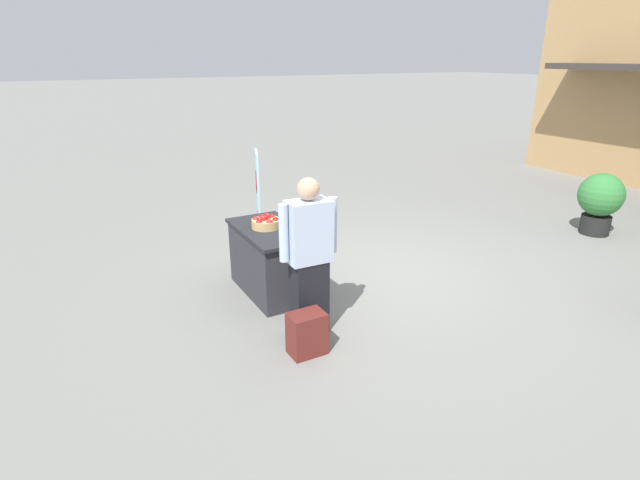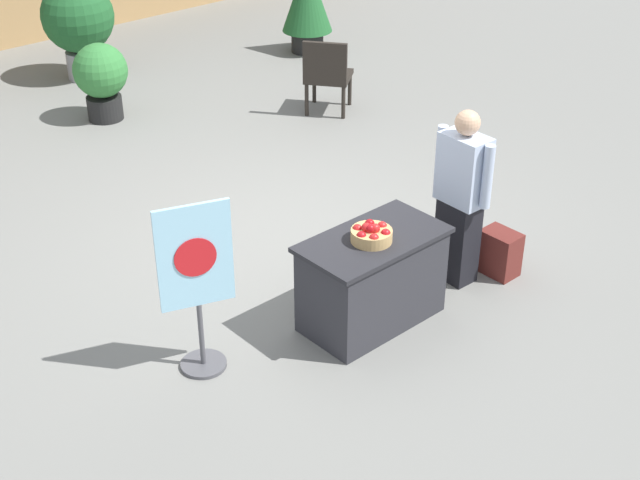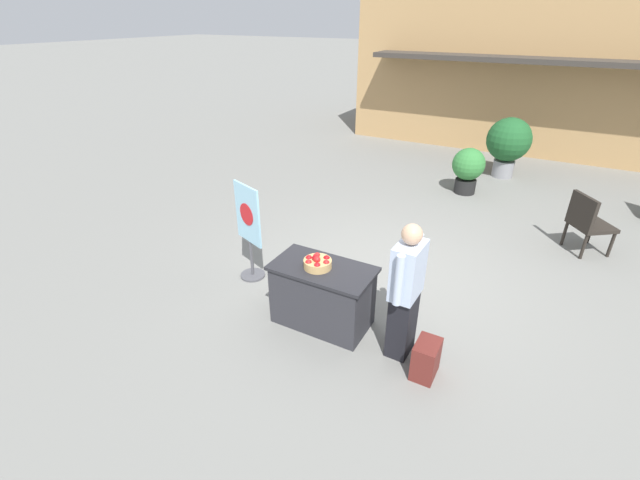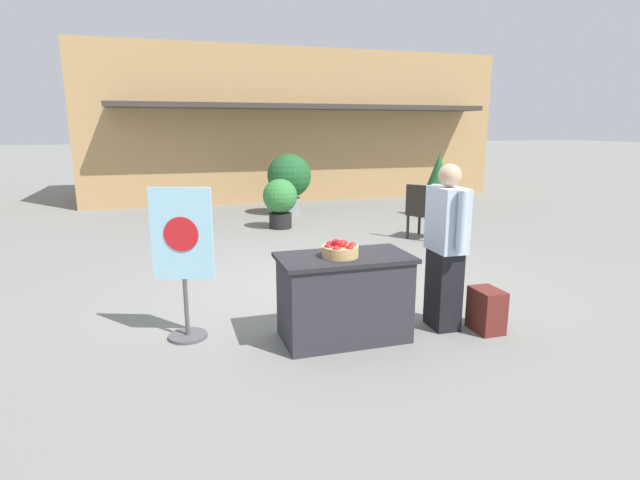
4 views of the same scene
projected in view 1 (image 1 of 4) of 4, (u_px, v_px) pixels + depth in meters
ground_plane at (381, 276)px, 6.40m from camera, size 120.00×120.00×0.00m
display_table at (271, 260)px, 5.86m from camera, size 1.22×0.67×0.80m
apple_basket at (266, 222)px, 5.74m from camera, size 0.33×0.33×0.16m
person_visitor at (309, 257)px, 4.87m from camera, size 0.27×0.61×1.61m
backpack at (307, 334)px, 4.69m from camera, size 0.24×0.34×0.42m
poster_board at (258, 197)px, 7.08m from camera, size 0.54×0.36×1.42m
potted_plant_near_right at (600, 200)px, 7.75m from camera, size 0.67×0.67×0.97m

